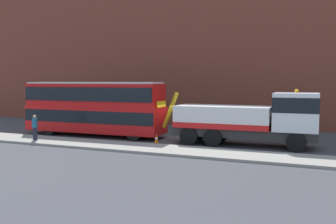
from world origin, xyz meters
The scene contains 7 objects.
ground_plane centered at (0.00, 0.00, 0.00)m, with size 120.00×120.00×0.00m, color #424247.
near_kerb centered at (0.00, -4.20, 0.07)m, with size 60.00×2.80×0.15m, color gray.
building_facade centered at (0.00, 8.81, 8.07)m, with size 60.00×1.50×16.00m.
recovery_tow_truck centered at (5.62, -0.57, 1.76)m, with size 10.16×2.77×3.67m.
double_decker_bus centered at (-6.13, -0.58, 2.23)m, with size 11.08×2.71×4.06m.
pedestrian_onlooker centered at (-8.18, -4.63, 0.99)m, with size 0.41×0.47×1.71m.
traffic_cone_near_bus centered at (-0.19, -2.31, 0.34)m, with size 0.36×0.36×0.72m.
Camera 1 is at (9.59, -24.26, 4.16)m, focal length 39.58 mm.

